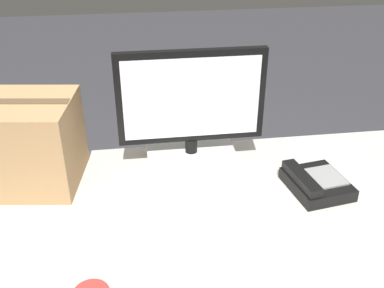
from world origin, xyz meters
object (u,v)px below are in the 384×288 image
(cardboard_box, at_px, (19,143))
(desk_phone, at_px, (315,183))
(monitor, at_px, (191,121))
(spoon, at_px, (23,266))
(keyboard, at_px, (193,199))

(cardboard_box, bearing_deg, desk_phone, -11.29)
(desk_phone, distance_m, cardboard_box, 1.00)
(monitor, xyz_separation_m, spoon, (-0.52, -0.46, -0.17))
(spoon, bearing_deg, monitor, -123.40)
(spoon, xyz_separation_m, cardboard_box, (-0.06, 0.43, 0.15))
(monitor, bearing_deg, desk_phone, -30.19)
(keyboard, bearing_deg, cardboard_box, 159.06)
(keyboard, xyz_separation_m, cardboard_box, (-0.56, 0.21, 0.14))
(keyboard, height_order, cardboard_box, cardboard_box)
(desk_phone, bearing_deg, cardboard_box, 159.69)
(keyboard, xyz_separation_m, spoon, (-0.49, -0.22, -0.01))
(cardboard_box, bearing_deg, spoon, -81.43)
(desk_phone, xyz_separation_m, spoon, (-0.91, -0.23, -0.02))
(monitor, xyz_separation_m, cardboard_box, (-0.59, -0.03, -0.03))
(keyboard, bearing_deg, monitor, 83.11)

